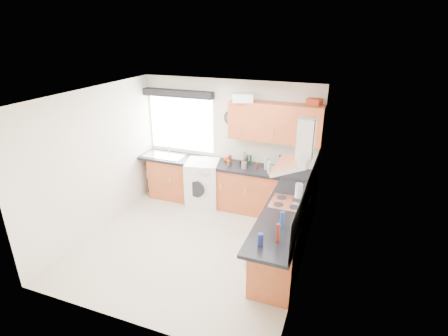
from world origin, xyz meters
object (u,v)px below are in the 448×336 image
at_px(oven, 286,230).
at_px(extractor_hood, 299,151).
at_px(upper_cabinets, 275,122).
at_px(washing_machine, 203,183).

distance_m(oven, extractor_hood, 1.35).
distance_m(extractor_hood, upper_cabinets, 1.48).
height_order(oven, upper_cabinets, upper_cabinets).
height_order(oven, washing_machine, washing_machine).
bearing_deg(upper_cabinets, extractor_hood, -63.87).
relative_size(oven, upper_cabinets, 0.50).
xyz_separation_m(oven, washing_machine, (-1.91, 1.10, 0.04)).
height_order(extractor_hood, washing_machine, extractor_hood).
bearing_deg(washing_machine, upper_cabinets, -2.80).
distance_m(upper_cabinets, washing_machine, 1.92).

